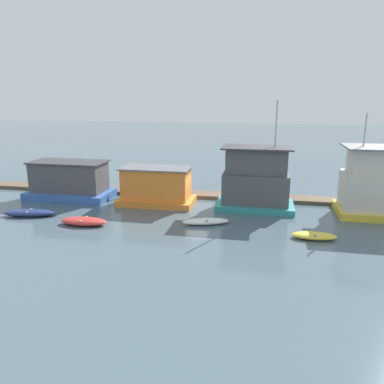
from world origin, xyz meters
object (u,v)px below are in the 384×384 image
Objects in this scene: dinghy_navy at (29,213)px; mooring_post_near_right at (88,186)px; houseboat_blue at (70,181)px; dinghy_red at (84,221)px; dinghy_white at (206,221)px; dinghy_yellow at (314,236)px; houseboat_orange at (156,187)px; mooring_post_near_left at (59,183)px; mooring_post_far_left at (127,185)px; houseboat_teal at (256,181)px; houseboat_yellow at (376,185)px.

mooring_post_near_right reaches higher than dinghy_navy.
dinghy_red is at bearing -55.02° from houseboat_blue.
dinghy_yellow is (7.38, -1.45, -0.01)m from dinghy_white.
dinghy_white is at bearing -41.79° from houseboat_orange.
mooring_post_near_left reaches higher than dinghy_red.
dinghy_red is 8.25m from mooring_post_far_left.
mooring_post_near_left is at bearing 180.00° from mooring_post_far_left.
mooring_post_near_right is (1.43, 7.16, 0.55)m from dinghy_navy.
dinghy_white is 1.67× the size of mooring_post_far_left.
mooring_post_near_left is (-18.70, 1.69, -1.40)m from houseboat_teal.
houseboat_teal is (8.34, 0.27, 0.78)m from houseboat_orange.
dinghy_white is (4.99, -4.46, -1.29)m from houseboat_orange.
houseboat_blue reaches higher than dinghy_red.
houseboat_orange reaches higher than dinghy_yellow.
mooring_post_far_left is at bearing 88.25° from dinghy_red.
mooring_post_near_left is (-2.15, 1.70, -0.66)m from houseboat_blue.
mooring_post_far_left is at bearing 153.46° from dinghy_yellow.
dinghy_white is at bearing 168.87° from dinghy_yellow.
houseboat_yellow is at bearing 50.22° from dinghy_yellow.
dinghy_red is (5.08, -1.06, 0.01)m from dinghy_navy.
dinghy_navy is 8.96m from mooring_post_far_left.
houseboat_orange is 3.60× the size of mooring_post_near_left.
dinghy_white reaches higher than dinghy_yellow.
mooring_post_near_left is (-6.71, 8.21, 0.63)m from dinghy_red.
houseboat_teal is at bearing 0.03° from houseboat_blue.
houseboat_orange is (8.20, -0.26, -0.05)m from houseboat_blue.
dinghy_yellow is (21.10, -0.72, -0.05)m from dinghy_navy.
dinghy_yellow is at bearing -56.90° from houseboat_teal.
dinghy_yellow is (12.37, -5.91, -1.30)m from houseboat_orange.
mooring_post_near_right is (-19.67, 7.87, 0.60)m from dinghy_yellow.
dinghy_red is at bearing -11.74° from dinghy_navy.
mooring_post_far_left reaches higher than mooring_post_near_right.
mooring_post_far_left reaches higher than dinghy_navy.
mooring_post_near_left is (-10.36, 1.96, -0.62)m from houseboat_orange.
houseboat_blue is 5.12m from mooring_post_far_left.
houseboat_yellow reaches higher than dinghy_white.
mooring_post_near_left is at bearing 102.81° from dinghy_navy.
dinghy_navy is 21.11m from dinghy_yellow.
dinghy_yellow is (16.02, 0.34, -0.05)m from dinghy_red.
dinghy_red is (-11.99, -6.52, -2.02)m from houseboat_teal.
dinghy_yellow is at bearing -25.53° from houseboat_orange.
houseboat_orange reaches higher than dinghy_white.
dinghy_navy is 2.33× the size of mooring_post_near_left.
dinghy_navy is at bearing -176.94° from dinghy_white.
houseboat_teal is 1.12× the size of houseboat_yellow.
dinghy_navy is at bearing -77.19° from mooring_post_near_left.
houseboat_orange is at bearing 138.21° from dinghy_white.
houseboat_orange is at bearing 59.73° from dinghy_red.
houseboat_yellow reaches higher than mooring_post_far_left.
dinghy_red reaches higher than dinghy_yellow.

